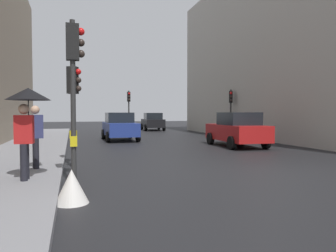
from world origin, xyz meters
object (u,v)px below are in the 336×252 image
pedestrian_with_umbrella (27,108)px  pedestrian_with_grey_backpack (34,133)px  car_dark_suv (153,122)px  traffic_light_mid_street (231,104)px  car_blue_van (120,126)px  traffic_light_far_median (129,104)px  car_red_sedan (237,130)px  traffic_light_near_right (74,96)px  warning_sign_triangle (72,186)px  traffic_light_near_left (74,72)px

pedestrian_with_umbrella → pedestrian_with_grey_backpack: size_ratio=1.21×
car_dark_suv → pedestrian_with_umbrella: bearing=-110.7°
traffic_light_mid_street → car_blue_van: bearing=-177.3°
traffic_light_far_median → traffic_light_mid_street: bearing=-47.4°
car_red_sedan → car_blue_van: (-5.25, 5.61, 0.00)m
traffic_light_near_right → car_blue_van: 10.38m
car_red_sedan → pedestrian_with_umbrella: pedestrian_with_umbrella is taller
warning_sign_triangle → traffic_light_near_left: bearing=87.4°
traffic_light_near_right → traffic_light_near_left: traffic_light_near_left is taller
traffic_light_mid_street → warning_sign_triangle: size_ratio=5.26×
pedestrian_with_umbrella → traffic_light_mid_street: bearing=46.7°
traffic_light_near_left → pedestrian_with_grey_backpack: bearing=121.4°
traffic_light_far_median → car_dark_suv: bearing=51.2°
traffic_light_near_left → car_red_sedan: bearing=40.1°
traffic_light_near_left → car_blue_van: size_ratio=0.93×
traffic_light_near_right → car_blue_van: traffic_light_near_right is taller
traffic_light_mid_street → car_dark_suv: (-3.15, 10.60, -1.48)m
warning_sign_triangle → car_blue_van: bearing=78.2°
car_red_sedan → car_dark_suv: same height
warning_sign_triangle → traffic_light_near_right: bearing=89.0°
traffic_light_mid_street → traffic_light_far_median: bearing=132.6°
traffic_light_far_median → pedestrian_with_umbrella: traffic_light_far_median is taller
traffic_light_mid_street → warning_sign_triangle: 18.23m
pedestrian_with_umbrella → pedestrian_with_grey_backpack: 1.78m
traffic_light_mid_street → warning_sign_triangle: traffic_light_mid_street is taller
car_red_sedan → pedestrian_with_umbrella: 11.37m
pedestrian_with_umbrella → car_blue_van: bearing=72.4°
traffic_light_far_median → warning_sign_triangle: bearing=-102.6°
traffic_light_near_right → car_dark_suv: size_ratio=0.75×
car_blue_van → traffic_light_mid_street: bearing=2.7°
traffic_light_near_right → warning_sign_triangle: size_ratio=5.02×
traffic_light_far_median → car_dark_suv: (3.08, 3.83, -1.66)m
traffic_light_near_left → traffic_light_near_right: bearing=90.0°
traffic_light_near_left → traffic_light_far_median: bearing=76.6°
traffic_light_far_median → car_red_sedan: traffic_light_far_median is taller
traffic_light_mid_street → car_blue_van: traffic_light_mid_street is taller
car_dark_suv → warning_sign_triangle: bearing=-107.4°
traffic_light_mid_street → pedestrian_with_umbrella: (-11.95, -12.68, -0.52)m
traffic_light_far_median → traffic_light_near_left: bearing=-103.4°
pedestrian_with_grey_backpack → warning_sign_triangle: size_ratio=2.72×
traffic_light_mid_street → pedestrian_with_umbrella: traffic_light_mid_street is taller
pedestrian_with_umbrella → pedestrian_with_grey_backpack: pedestrian_with_umbrella is taller
traffic_light_near_left → pedestrian_with_umbrella: size_ratio=1.82×
pedestrian_with_umbrella → traffic_light_near_right: bearing=66.5°
warning_sign_triangle → pedestrian_with_umbrella: bearing=119.3°
traffic_light_near_right → traffic_light_near_left: (0.00, -2.55, 0.43)m
traffic_light_mid_street → warning_sign_triangle: bearing=-127.3°
traffic_light_near_right → traffic_light_mid_street: 14.97m
pedestrian_with_grey_backpack → warning_sign_triangle: 3.63m
traffic_light_far_median → pedestrian_with_umbrella: 20.28m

